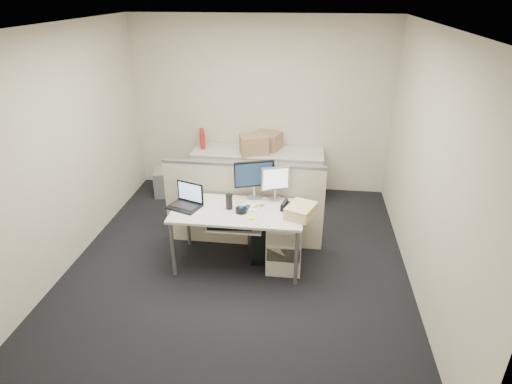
# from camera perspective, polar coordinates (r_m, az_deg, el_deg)

# --- Properties ---
(floor) EXTENTS (4.00, 4.50, 0.01)m
(floor) POSITION_cam_1_polar(r_m,az_deg,el_deg) (5.29, -2.32, -9.43)
(floor) COLOR black
(floor) RESTS_ON ground
(ceiling) EXTENTS (4.00, 4.50, 0.01)m
(ceiling) POSITION_cam_1_polar(r_m,az_deg,el_deg) (4.34, -2.99, 21.24)
(ceiling) COLOR white
(ceiling) RESTS_ON ground
(wall_back) EXTENTS (4.00, 0.02, 2.70)m
(wall_back) POSITION_cam_1_polar(r_m,az_deg,el_deg) (6.76, 0.62, 11.29)
(wall_back) COLOR beige
(wall_back) RESTS_ON ground
(wall_front) EXTENTS (4.00, 0.02, 2.70)m
(wall_front) POSITION_cam_1_polar(r_m,az_deg,el_deg) (2.73, -10.69, -13.04)
(wall_front) COLOR beige
(wall_front) RESTS_ON ground
(wall_left) EXTENTS (0.02, 4.50, 2.70)m
(wall_left) POSITION_cam_1_polar(r_m,az_deg,el_deg) (5.34, -24.36, 4.98)
(wall_left) COLOR beige
(wall_left) RESTS_ON ground
(wall_right) EXTENTS (0.02, 4.50, 2.70)m
(wall_right) POSITION_cam_1_polar(r_m,az_deg,el_deg) (4.75, 21.97, 2.96)
(wall_right) COLOR beige
(wall_right) RESTS_ON ground
(desk) EXTENTS (1.50, 0.75, 0.73)m
(desk) POSITION_cam_1_polar(r_m,az_deg,el_deg) (4.93, -2.45, -3.06)
(desk) COLOR white
(desk) RESTS_ON floor
(keyboard_tray) EXTENTS (0.62, 0.32, 0.02)m
(keyboard_tray) POSITION_cam_1_polar(r_m,az_deg,el_deg) (4.80, -2.79, -4.55)
(keyboard_tray) COLOR white
(keyboard_tray) RESTS_ON desk
(drawer_pedestal) EXTENTS (0.40, 0.55, 0.65)m
(drawer_pedestal) POSITION_cam_1_polar(r_m,az_deg,el_deg) (5.09, 3.87, -6.51)
(drawer_pedestal) COLOR beige
(drawer_pedestal) RESTS_ON floor
(cubicle_partition) EXTENTS (2.00, 0.06, 1.10)m
(cubicle_partition) POSITION_cam_1_polar(r_m,az_deg,el_deg) (5.37, -1.65, -1.86)
(cubicle_partition) COLOR #B3A78E
(cubicle_partition) RESTS_ON floor
(back_counter) EXTENTS (2.00, 0.60, 0.72)m
(back_counter) POSITION_cam_1_polar(r_m,az_deg,el_deg) (6.78, 0.27, 2.49)
(back_counter) COLOR beige
(back_counter) RESTS_ON floor
(monitor_main) EXTENTS (0.51, 0.33, 0.48)m
(monitor_main) POSITION_cam_1_polar(r_m,az_deg,el_deg) (5.06, -0.25, 1.60)
(monitor_main) COLOR black
(monitor_main) RESTS_ON desk
(monitor_small) EXTENTS (0.37, 0.27, 0.41)m
(monitor_small) POSITION_cam_1_polar(r_m,az_deg,el_deg) (5.05, 2.57, 1.10)
(monitor_small) COLOR #B7B7BC
(monitor_small) RESTS_ON desk
(laptop) EXTENTS (0.42, 0.37, 0.27)m
(laptop) POSITION_cam_1_polar(r_m,az_deg,el_deg) (4.96, -9.62, -0.69)
(laptop) COLOR black
(laptop) RESTS_ON desk
(trackball) EXTENTS (0.16, 0.16, 0.05)m
(trackball) POSITION_cam_1_polar(r_m,az_deg,el_deg) (4.84, -1.98, -2.44)
(trackball) COLOR black
(trackball) RESTS_ON desk
(desk_phone) EXTENTS (0.23, 0.20, 0.06)m
(desk_phone) POSITION_cam_1_polar(r_m,az_deg,el_deg) (4.90, 4.62, -2.03)
(desk_phone) COLOR black
(desk_phone) RESTS_ON desk
(paper_stack) EXTENTS (0.28, 0.32, 0.01)m
(paper_stack) POSITION_cam_1_polar(r_m,az_deg,el_deg) (4.98, -0.54, -1.79)
(paper_stack) COLOR silver
(paper_stack) RESTS_ON desk
(sticky_pad) EXTENTS (0.08, 0.08, 0.01)m
(sticky_pad) POSITION_cam_1_polar(r_m,az_deg,el_deg) (4.72, -0.67, -3.48)
(sticky_pad) COLOR yellow
(sticky_pad) RESTS_ON desk
(travel_mug) EXTENTS (0.09, 0.09, 0.16)m
(travel_mug) POSITION_cam_1_polar(r_m,az_deg,el_deg) (4.90, -3.60, -1.36)
(travel_mug) COLOR black
(travel_mug) RESTS_ON desk
(banana) EXTENTS (0.15, 0.14, 0.04)m
(banana) POSITION_cam_1_polar(r_m,az_deg,el_deg) (4.95, 0.36, -1.82)
(banana) COLOR gold
(banana) RESTS_ON desk
(cellphone) EXTENTS (0.08, 0.12, 0.02)m
(cellphone) POSITION_cam_1_polar(r_m,az_deg,el_deg) (4.93, -1.22, -2.11)
(cellphone) COLOR black
(cellphone) RESTS_ON desk
(manila_folders) EXTENTS (0.38, 0.42, 0.13)m
(manila_folders) POSITION_cam_1_polar(r_m,az_deg,el_deg) (4.77, 5.99, -2.48)
(manila_folders) COLOR #D5BC79
(manila_folders) RESTS_ON desk
(keyboard) EXTENTS (0.51, 0.22, 0.03)m
(keyboard) POSITION_cam_1_polar(r_m,az_deg,el_deg) (4.76, -3.48, -4.49)
(keyboard) COLOR black
(keyboard) RESTS_ON keyboard_tray
(pc_tower_desk) EXTENTS (0.29, 0.50, 0.44)m
(pc_tower_desk) POSITION_cam_1_polar(r_m,az_deg,el_deg) (5.30, 0.14, -6.37)
(pc_tower_desk) COLOR black
(pc_tower_desk) RESTS_ON floor
(pc_tower_spare_dark) EXTENTS (0.30, 0.46, 0.40)m
(pc_tower_spare_dark) POSITION_cam_1_polar(r_m,az_deg,el_deg) (7.13, -8.05, 2.00)
(pc_tower_spare_dark) COLOR black
(pc_tower_spare_dark) RESTS_ON floor
(pc_tower_spare_silver) EXTENTS (0.26, 0.46, 0.41)m
(pc_tower_spare_silver) POSITION_cam_1_polar(r_m,az_deg,el_deg) (7.04, -12.57, 1.33)
(pc_tower_spare_silver) COLOR #B7B7BC
(pc_tower_spare_silver) RESTS_ON floor
(cardboard_box_left) EXTENTS (0.48, 0.41, 0.31)m
(cardboard_box_left) POSITION_cam_1_polar(r_m,az_deg,el_deg) (6.49, -0.30, 6.26)
(cardboard_box_left) COLOR #A77F56
(cardboard_box_left) RESTS_ON back_counter
(cardboard_box_right) EXTENTS (0.47, 0.42, 0.28)m
(cardboard_box_right) POSITION_cam_1_polar(r_m,az_deg,el_deg) (6.70, 1.52, 6.78)
(cardboard_box_right) COLOR #A77F56
(cardboard_box_right) RESTS_ON back_counter
(red_binder) EXTENTS (0.15, 0.31, 0.28)m
(red_binder) POSITION_cam_1_polar(r_m,az_deg,el_deg) (6.86, -7.17, 7.01)
(red_binder) COLOR maroon
(red_binder) RESTS_ON back_counter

